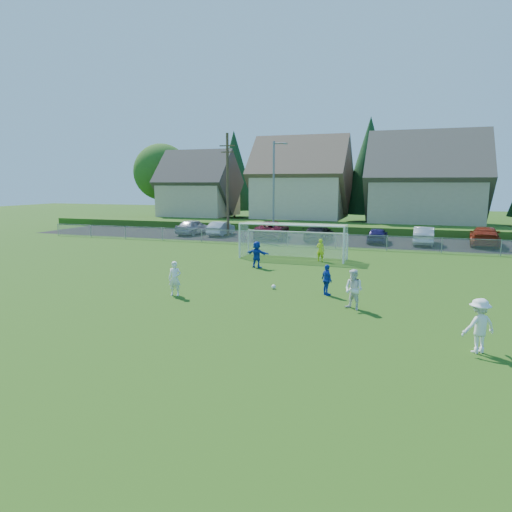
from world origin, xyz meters
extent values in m
plane|color=#193D0C|center=(0.00, 0.00, 0.00)|extent=(160.00, 160.00, 0.00)
plane|color=black|center=(0.00, 27.50, 0.01)|extent=(60.00, 60.00, 0.00)
cube|color=#1E420F|center=(0.00, 35.00, 0.40)|extent=(70.00, 6.00, 0.80)
sphere|color=white|center=(1.40, 6.66, 0.11)|extent=(0.22, 0.22, 0.22)
imported|color=white|center=(-2.61, 3.85, 0.82)|extent=(0.66, 0.50, 1.64)
imported|color=white|center=(5.66, 4.17, 0.86)|extent=(1.04, 0.97, 1.71)
imported|color=white|center=(9.97, 0.46, 0.87)|extent=(1.30, 1.15, 1.74)
imported|color=#1238AC|center=(4.15, 6.25, 0.74)|extent=(0.83, 0.90, 1.48)
imported|color=#1238AC|center=(-1.30, 11.90, 0.83)|extent=(1.62, 0.83, 1.67)
imported|color=#C5E71B|center=(2.03, 15.50, 0.77)|extent=(0.62, 0.46, 1.54)
imported|color=#A1A2A8|center=(-13.47, 27.23, 0.78)|extent=(2.35, 4.76, 1.56)
imported|color=silver|center=(-10.48, 27.48, 0.70)|extent=(1.57, 4.30, 1.41)
imported|color=#4C0818|center=(-4.91, 26.93, 0.82)|extent=(3.48, 6.22, 1.64)
imported|color=black|center=(-0.27, 26.38, 0.73)|extent=(2.20, 5.07, 1.45)
imported|color=#191448|center=(4.96, 26.52, 0.69)|extent=(1.69, 4.08, 1.38)
imported|color=#BBBBBB|center=(8.78, 26.77, 0.77)|extent=(1.75, 4.72, 1.54)
imported|color=maroon|center=(13.62, 27.55, 0.81)|extent=(2.81, 5.80, 1.63)
cylinder|color=white|center=(-3.65, 15.00, 1.22)|extent=(0.12, 0.12, 2.44)
cylinder|color=white|center=(3.65, 15.00, 1.22)|extent=(0.12, 0.12, 2.44)
cylinder|color=white|center=(0.00, 15.00, 2.44)|extent=(7.30, 0.12, 0.12)
cylinder|color=white|center=(-3.65, 16.80, 0.90)|extent=(0.08, 0.08, 1.80)
cylinder|color=white|center=(3.65, 16.80, 0.90)|extent=(0.08, 0.08, 1.80)
cylinder|color=white|center=(0.00, 16.80, 1.80)|extent=(7.30, 0.08, 0.08)
cube|color=silver|center=(0.00, 16.80, 0.90)|extent=(7.30, 0.02, 1.80)
cube|color=silver|center=(-3.65, 15.90, 1.22)|extent=(0.02, 1.80, 2.44)
cube|color=silver|center=(3.65, 15.90, 1.22)|extent=(0.02, 1.80, 2.44)
cube|color=silver|center=(0.00, 15.90, 2.44)|extent=(7.30, 1.80, 0.02)
cube|color=gray|center=(0.00, 22.00, 1.18)|extent=(52.00, 0.03, 0.03)
cube|color=gray|center=(0.00, 22.00, 0.60)|extent=(52.00, 0.02, 1.14)
cylinder|color=gray|center=(-26.00, 22.00, 0.60)|extent=(0.06, 0.06, 1.20)
cylinder|color=gray|center=(0.00, 22.00, 0.60)|extent=(0.06, 0.06, 1.20)
cylinder|color=slate|center=(-4.50, 26.00, 4.50)|extent=(0.18, 0.18, 9.00)
cylinder|color=slate|center=(-4.00, 26.00, 8.80)|extent=(1.20, 0.12, 0.12)
cube|color=slate|center=(-3.40, 26.00, 8.75)|extent=(0.36, 0.18, 0.12)
cylinder|color=#473321|center=(-9.50, 27.00, 5.00)|extent=(0.26, 0.26, 10.00)
cube|color=#473321|center=(-9.50, 27.00, 8.80)|extent=(1.60, 0.10, 0.10)
cube|color=#473321|center=(-9.50, 27.00, 8.20)|extent=(1.30, 0.10, 0.10)
cube|color=tan|center=(-20.00, 42.00, 3.05)|extent=(9.00, 8.00, 4.50)
pyramid|color=#423D38|center=(-20.00, 42.00, 9.71)|extent=(9.90, 8.80, 4.41)
cube|color=#C6B58E|center=(-6.00, 43.00, 3.55)|extent=(11.00, 9.00, 5.50)
pyramid|color=brown|center=(-6.00, 43.00, 11.26)|extent=(12.10, 9.90, 4.96)
cube|color=tan|center=(9.00, 42.00, 3.30)|extent=(12.00, 10.00, 5.00)
pyramid|color=#4C473F|center=(9.00, 42.00, 11.32)|extent=(13.20, 11.00, 5.52)
cylinder|color=#382616|center=(-28.00, 46.00, 1.98)|extent=(0.36, 0.36, 3.96)
sphere|color=#2B5B19|center=(-28.00, 46.00, 6.82)|extent=(8.36, 8.36, 8.36)
cylinder|color=#382616|center=(-18.00, 50.00, 0.60)|extent=(0.30, 0.30, 1.20)
cone|color=#143819|center=(-18.00, 50.00, 7.05)|extent=(6.76, 6.76, 11.70)
cylinder|color=#382616|center=(-8.00, 51.00, 0.60)|extent=(0.30, 0.30, 1.20)
cone|color=#143819|center=(-8.00, 51.00, 6.60)|extent=(6.24, 6.24, 10.80)
cylinder|color=#382616|center=(2.00, 48.00, 0.60)|extent=(0.30, 0.30, 1.20)
cone|color=#143819|center=(2.00, 48.00, 7.50)|extent=(7.28, 7.28, 12.60)
cylinder|color=#382616|center=(12.00, 50.00, 1.98)|extent=(0.36, 0.36, 3.96)
sphere|color=#2B5B19|center=(12.00, 50.00, 6.82)|extent=(8.36, 8.36, 8.36)
camera|label=1|loc=(7.86, -14.75, 5.29)|focal=32.00mm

